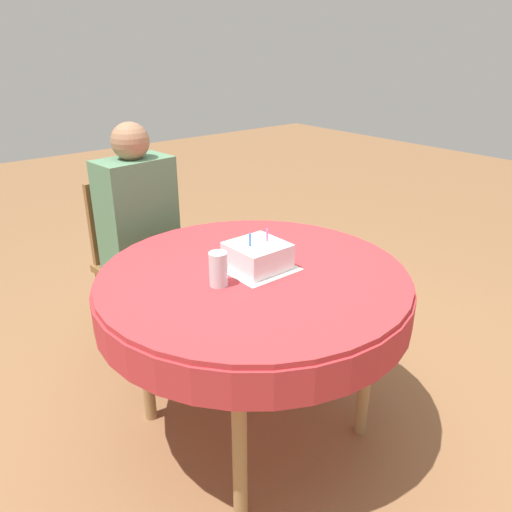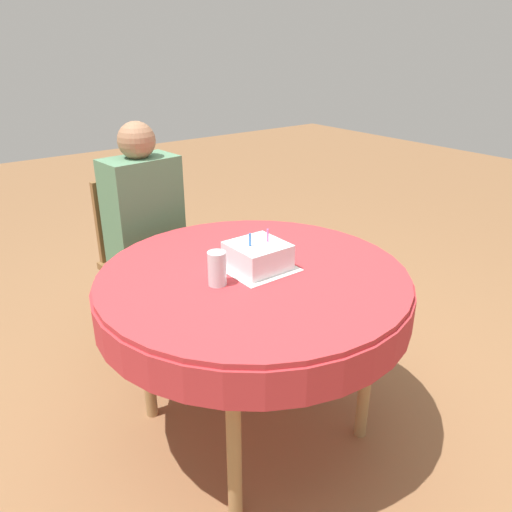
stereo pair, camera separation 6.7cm
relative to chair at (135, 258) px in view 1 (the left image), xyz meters
name	(u,v)px [view 1 (the left image)]	position (x,y,z in m)	size (l,w,h in m)	color
ground_plane	(254,424)	(0.05, -0.90, -0.50)	(12.00, 12.00, 0.00)	#8C603D
dining_table	(253,292)	(0.05, -0.90, 0.15)	(1.19, 1.19, 0.73)	#BC3338
chair	(135,258)	(0.00, 0.00, 0.00)	(0.41, 0.41, 0.90)	brown
person	(141,222)	(0.01, -0.09, 0.22)	(0.37, 0.33, 1.19)	#9E7051
napkin	(257,268)	(0.09, -0.89, 0.24)	(0.25, 0.25, 0.00)	white
birthday_cake	(258,256)	(0.09, -0.89, 0.29)	(0.20, 0.20, 0.15)	white
drinking_glass	(218,269)	(-0.11, -0.91, 0.30)	(0.07, 0.07, 0.13)	silver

